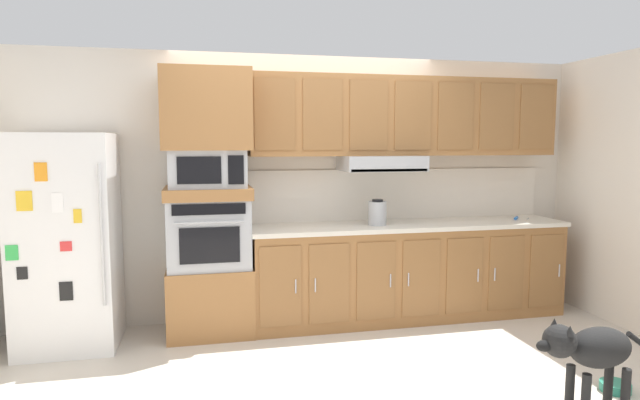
# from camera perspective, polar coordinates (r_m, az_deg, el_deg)

# --- Properties ---
(ground_plane) EXTENTS (9.60, 9.60, 0.00)m
(ground_plane) POSITION_cam_1_polar(r_m,az_deg,el_deg) (4.44, 1.29, -16.15)
(ground_plane) COLOR beige
(back_kitchen_wall) EXTENTS (6.20, 0.12, 2.50)m
(back_kitchen_wall) POSITION_cam_1_polar(r_m,az_deg,el_deg) (5.21, -1.62, 1.37)
(back_kitchen_wall) COLOR beige
(back_kitchen_wall) RESTS_ON ground
(side_panel_right) EXTENTS (0.12, 7.10, 2.50)m
(side_panel_right) POSITION_cam_1_polar(r_m,az_deg,el_deg) (5.52, 30.82, 0.76)
(side_panel_right) COLOR silver
(side_panel_right) RESTS_ON ground
(refrigerator) EXTENTS (0.76, 0.73, 1.76)m
(refrigerator) POSITION_cam_1_polar(r_m,az_deg,el_deg) (4.86, -25.29, -3.99)
(refrigerator) COLOR white
(refrigerator) RESTS_ON ground
(oven_base_cabinet) EXTENTS (0.74, 0.62, 0.60)m
(oven_base_cabinet) POSITION_cam_1_polar(r_m,az_deg,el_deg) (4.94, -11.57, -10.27)
(oven_base_cabinet) COLOR #996638
(oven_base_cabinet) RESTS_ON ground
(built_in_oven) EXTENTS (0.70, 0.62, 0.60)m
(built_in_oven) POSITION_cam_1_polar(r_m,az_deg,el_deg) (4.80, -11.72, -3.39)
(built_in_oven) COLOR #A8AAAF
(built_in_oven) RESTS_ON oven_base_cabinet
(appliance_mid_shelf) EXTENTS (0.74, 0.62, 0.10)m
(appliance_mid_shelf) POSITION_cam_1_polar(r_m,az_deg,el_deg) (4.76, -11.82, 0.77)
(appliance_mid_shelf) COLOR #996638
(appliance_mid_shelf) RESTS_ON built_in_oven
(microwave) EXTENTS (0.64, 0.54, 0.32)m
(microwave) POSITION_cam_1_polar(r_m,az_deg,el_deg) (4.74, -11.87, 3.30)
(microwave) COLOR #A8AAAF
(microwave) RESTS_ON appliance_mid_shelf
(appliance_upper_cabinet) EXTENTS (0.74, 0.62, 0.68)m
(appliance_upper_cabinet) POSITION_cam_1_polar(r_m,az_deg,el_deg) (4.75, -12.01, 9.34)
(appliance_upper_cabinet) COLOR #996638
(appliance_upper_cabinet) RESTS_ON microwave
(lower_cabinet_run) EXTENTS (3.00, 0.63, 0.88)m
(lower_cabinet_run) POSITION_cam_1_polar(r_m,az_deg,el_deg) (5.26, 9.41, -7.60)
(lower_cabinet_run) COLOR #996638
(lower_cabinet_run) RESTS_ON ground
(countertop_slab) EXTENTS (3.04, 0.64, 0.04)m
(countertop_slab) POSITION_cam_1_polar(r_m,az_deg,el_deg) (5.18, 9.48, -2.65)
(countertop_slab) COLOR silver
(countertop_slab) RESTS_ON lower_cabinet_run
(backsplash_panel) EXTENTS (3.04, 0.02, 0.50)m
(backsplash_panel) POSITION_cam_1_polar(r_m,az_deg,el_deg) (5.41, 8.39, 0.63)
(backsplash_panel) COLOR silver
(backsplash_panel) RESTS_ON countertop_slab
(upper_cabinet_with_hood) EXTENTS (3.00, 0.48, 0.88)m
(upper_cabinet_with_hood) POSITION_cam_1_polar(r_m,az_deg,el_deg) (5.23, 9.00, 8.47)
(upper_cabinet_with_hood) COLOR #996638
(upper_cabinet_with_hood) RESTS_ON backsplash_panel
(screwdriver) EXTENTS (0.17, 0.17, 0.03)m
(screwdriver) POSITION_cam_1_polar(r_m,az_deg,el_deg) (5.68, 20.24, -1.82)
(screwdriver) COLOR blue
(screwdriver) RESTS_ON countertop_slab
(electric_kettle) EXTENTS (0.17, 0.17, 0.24)m
(electric_kettle) POSITION_cam_1_polar(r_m,az_deg,el_deg) (5.00, 6.12, -1.37)
(electric_kettle) COLOR #A8AAAF
(electric_kettle) RESTS_ON countertop_slab
(dog) EXTENTS (0.80, 0.26, 0.61)m
(dog) POSITION_cam_1_polar(r_m,az_deg,el_deg) (3.81, 26.84, -14.05)
(dog) COLOR black
(dog) RESTS_ON ground
(dog_food_bowl) EXTENTS (0.20, 0.20, 0.06)m
(dog_food_bowl) POSITION_cam_1_polar(r_m,az_deg,el_deg) (4.35, 28.92, -16.98)
(dog_food_bowl) COLOR #267F66
(dog_food_bowl) RESTS_ON ground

